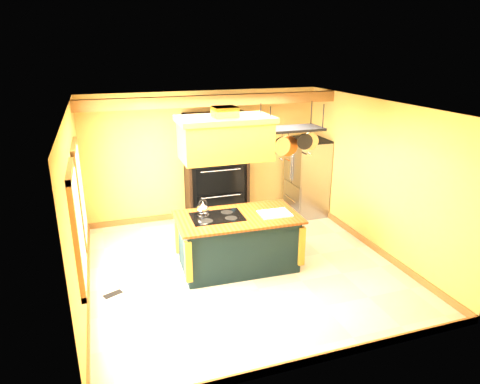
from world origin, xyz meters
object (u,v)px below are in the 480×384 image
kitchen_island (238,241)px  hutch (216,179)px  pot_rack (291,135)px  refrigerator (307,179)px  range_hood (225,137)px

kitchen_island → hutch: 2.26m
pot_rack → hutch: (-0.66, 2.20, -1.32)m
kitchen_island → refrigerator: refrigerator is taller
kitchen_island → refrigerator: size_ratio=1.24×
kitchen_island → refrigerator: 2.90m
pot_rack → hutch: pot_rack is taller
range_hood → refrigerator: bearing=37.7°
range_hood → refrigerator: range_hood is taller
refrigerator → hutch: (-1.95, 0.35, 0.08)m
pot_rack → refrigerator: size_ratio=0.65×
refrigerator → range_hood: bearing=-142.3°
kitchen_island → range_hood: bearing=-178.0°
range_hood → hutch: (0.45, 2.21, -1.37)m
kitchen_island → refrigerator: bearing=41.9°
kitchen_island → pot_rack: 1.95m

